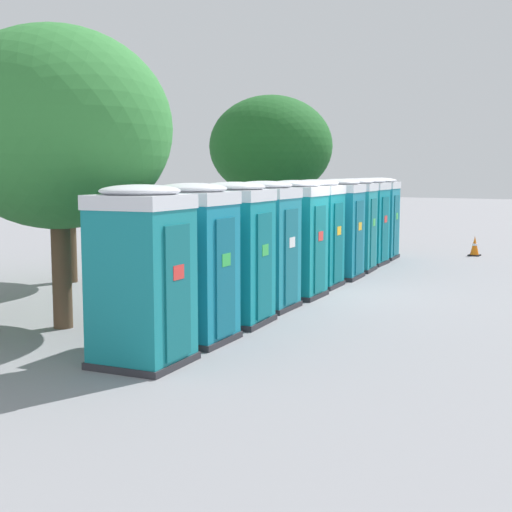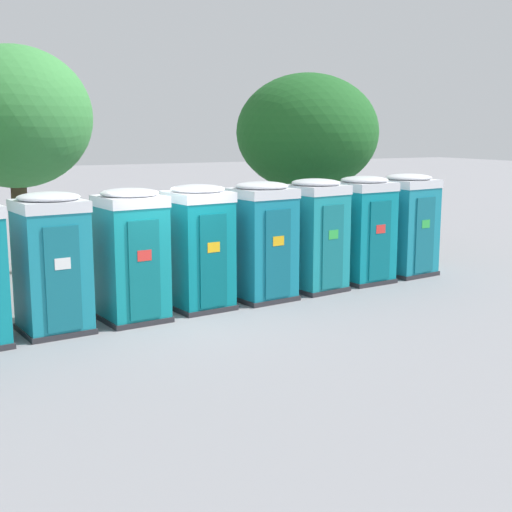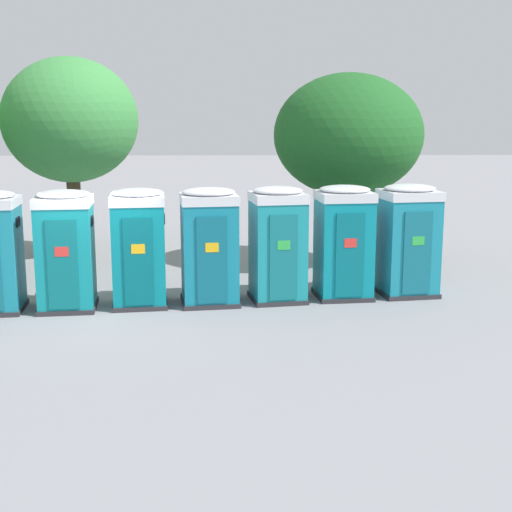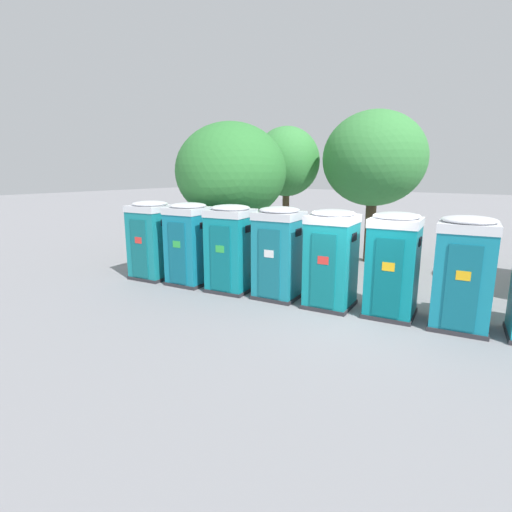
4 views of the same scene
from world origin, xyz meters
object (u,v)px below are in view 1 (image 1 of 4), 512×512
Objects in this scene: street_tree_1 at (271,147)px; portapotty_8 at (366,221)px; portapotty_4 at (295,238)px; portapotty_6 at (337,228)px; portapotty_9 at (378,218)px; street_tree_3 at (65,122)px; street_tree_4 at (57,129)px; portapotty_7 at (353,224)px; portapotty_0 at (142,275)px; portapotty_5 at (315,233)px; portapotty_1 at (193,262)px; portapotty_2 at (234,252)px; portapotty_3 at (264,244)px; traffic_cone at (475,246)px.

portapotty_8 is at bearing -99.47° from street_tree_1.
portapotty_6 is at bearing 7.19° from portapotty_4.
portapotty_4 and portapotty_9 have the same top height.
street_tree_4 is (-3.81, -3.78, -0.47)m from street_tree_3.
portapotty_7 is 3.03m from portapotty_9.
portapotty_0 is 7.57m from portapotty_5.
portapotty_0 is at bearing -171.86° from portapotty_1.
portapotty_5 is 0.49× the size of street_tree_4.
portapotty_2 is 0.49× the size of street_tree_4.
portapotty_3 and portapotty_9 have the same top height.
portapotty_1 is 1.00× the size of portapotty_5.
portapotty_1 is 0.45× the size of street_tree_3.
portapotty_2 is 0.49× the size of street_tree_1.
street_tree_4 is (-12.38, 0.92, 2.15)m from portapotty_9.
street_tree_1 is (6.60, 4.44, 2.25)m from portapotty_4.
traffic_cone is at bearing -47.10° from portapotty_9.
portapotty_9 is at bearing 7.82° from portapotty_2.
street_tree_1 reaches higher than street_tree_4.
portapotty_7 is (1.50, 0.23, 0.00)m from portapotty_6.
portapotty_1 and portapotty_6 have the same top height.
street_tree_1 is 1.00× the size of street_tree_4.
portapotty_9 is at bearing 7.46° from portapotty_3.
portapotty_9 is 0.45× the size of street_tree_3.
portapotty_4 is 1.52m from portapotty_5.
portapotty_0 is 9.08m from portapotty_6.
portapotty_3 is at bearing 8.46° from portapotty_0.
street_tree_1 is 0.91× the size of street_tree_3.
portapotty_8 is (6.00, 0.84, -0.00)m from portapotty_4.
portapotty_5 is (1.49, 0.26, 0.00)m from portapotty_4.
street_tree_3 is at bearing 127.25° from portapotty_6.
portapotty_4 is at bearing 4.63° from portapotty_3.
street_tree_1 reaches higher than portapotty_5.
portapotty_1 and portapotty_2 have the same top height.
street_tree_4 is 15.36m from traffic_cone.
portapotty_2 is at bearing -172.18° from portapotty_9.
portapotty_1 is 12.39m from street_tree_1.
portapotty_4 is (4.50, 0.58, -0.00)m from portapotty_1.
portapotty_8 is 1.00× the size of portapotty_9.
street_tree_3 reaches higher than portapotty_9.
portapotty_7 is 4.91m from street_tree_1.
street_tree_1 reaches higher than portapotty_3.
traffic_cone is (2.28, -2.45, -0.97)m from portapotty_9.
street_tree_1 is at bearing 48.50° from portapotty_6.
portapotty_2 is at bearing 175.48° from traffic_cone.
portapotty_2 is at bearing -107.40° from street_tree_3.
portapotty_3 is at bearing -31.83° from street_tree_4.
portapotty_4 and portapotty_8 have the same top height.
portapotty_8 is at bearing 8.83° from portapotty_7.
portapotty_6 reaches higher than traffic_cone.
portapotty_2 and portapotty_4 have the same top height.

